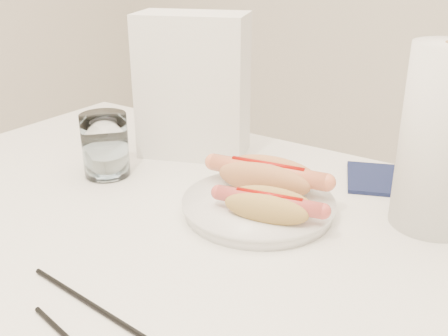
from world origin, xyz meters
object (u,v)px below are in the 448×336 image
Objects in this scene: hotdog_left at (267,176)px; napkin_box at (193,86)px; water_glass at (105,145)px; paper_towel_roll at (443,139)px; table at (195,260)px; plate at (258,207)px; hotdog_right at (269,206)px.

hotdog_left is 0.27m from napkin_box.
water_glass is 0.43× the size of paper_towel_roll.
napkin_box is at bearing 126.87° from table.
plate is 0.84× the size of napkin_box.
napkin_box is 0.46m from paper_towel_roll.
water_glass is (-0.30, -0.02, 0.05)m from plate.
table is at bearing -163.00° from hotdog_right.
table is 4.54× the size of paper_towel_roll.
water_glass reaches higher than plate.
napkin_box reaches higher than table.
napkin_box is 1.02× the size of paper_towel_roll.
hotdog_left is 0.30m from water_glass.
water_glass is at bearing -131.08° from napkin_box.
paper_towel_roll is at bearing 35.32° from table.
table is 10.65× the size of water_glass.
water_glass is 0.55m from paper_towel_roll.
hotdog_left is 0.26m from paper_towel_roll.
hotdog_left reaches higher than table.
paper_towel_roll reaches higher than table.
hotdog_right is 0.58× the size of napkin_box.
plate is 0.85× the size of paper_towel_roll.
plate is at bearing 4.72° from water_glass.
hotdog_left reaches higher than plate.
water_glass is at bearing -175.28° from plate.
hotdog_left is at bearing -47.20° from napkin_box.
paper_towel_roll is at bearing 26.96° from hotdog_right.
hotdog_left is at bearing 109.61° from hotdog_right.
napkin_box is (-0.24, 0.15, 0.13)m from plate.
paper_towel_roll is (0.23, 0.11, 0.12)m from plate.
plate is 1.17× the size of hotdog_left.
napkin_box reaches higher than water_glass.
hotdog_left is (0.05, 0.13, 0.10)m from table.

